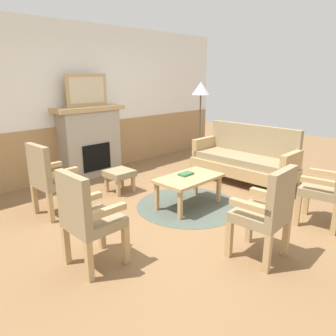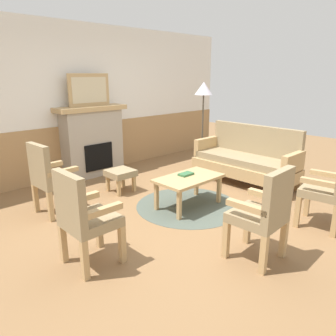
{
  "view_description": "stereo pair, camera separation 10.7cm",
  "coord_description": "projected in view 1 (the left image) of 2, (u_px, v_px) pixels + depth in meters",
  "views": [
    {
      "loc": [
        -3.11,
        -2.72,
        1.83
      ],
      "look_at": [
        0.0,
        0.35,
        0.55
      ],
      "focal_mm": 34.36,
      "sensor_mm": 36.0,
      "label": 1
    },
    {
      "loc": [
        -3.03,
        -2.79,
        1.83
      ],
      "look_at": [
        0.0,
        0.35,
        0.55
      ],
      "focal_mm": 34.36,
      "sensor_mm": 36.0,
      "label": 2
    }
  ],
  "objects": [
    {
      "name": "round_rug",
      "position": [
        188.0,
        205.0,
        4.65
      ],
      "size": [
        1.5,
        1.5,
        0.01
      ],
      "primitive_type": "cylinder",
      "color": "#4C564C",
      "rests_on": "ground_plane"
    },
    {
      "name": "armchair_front_center",
      "position": [
        267.0,
        210.0,
        3.18
      ],
      "size": [
        0.5,
        0.5,
        0.98
      ],
      "color": "tan",
      "rests_on": "ground_plane"
    },
    {
      "name": "floor_lamp_by_couch",
      "position": [
        201.0,
        94.0,
        6.44
      ],
      "size": [
        0.36,
        0.36,
        1.68
      ],
      "color": "#332D28",
      "rests_on": "ground_plane"
    },
    {
      "name": "fireplace",
      "position": [
        90.0,
        141.0,
        5.87
      ],
      "size": [
        1.3,
        0.44,
        1.28
      ],
      "color": "#A39989",
      "rests_on": "ground_plane"
    },
    {
      "name": "ground_plane",
      "position": [
        186.0,
        211.0,
        4.47
      ],
      "size": [
        14.0,
        14.0,
        0.0
      ],
      "primitive_type": "plane",
      "color": "olive"
    },
    {
      "name": "wall_back",
      "position": [
        80.0,
        104.0,
        5.85
      ],
      "size": [
        7.2,
        0.14,
        2.7
      ],
      "color": "white",
      "rests_on": "ground_plane"
    },
    {
      "name": "armchair_front_left",
      "position": [
        330.0,
        185.0,
        3.9
      ],
      "size": [
        0.54,
        0.54,
        0.98
      ],
      "color": "tan",
      "rests_on": "ground_plane"
    },
    {
      "name": "armchair_by_window_left",
      "position": [
        87.0,
        216.0,
        3.05
      ],
      "size": [
        0.48,
        0.48,
        0.98
      ],
      "color": "tan",
      "rests_on": "ground_plane"
    },
    {
      "name": "footstool",
      "position": [
        120.0,
        175.0,
        5.12
      ],
      "size": [
        0.4,
        0.4,
        0.36
      ],
      "color": "tan",
      "rests_on": "ground_plane"
    },
    {
      "name": "armchair_near_fireplace",
      "position": [
        50.0,
        176.0,
        4.21
      ],
      "size": [
        0.5,
        0.5,
        0.98
      ],
      "color": "tan",
      "rests_on": "ground_plane"
    },
    {
      "name": "book_on_table",
      "position": [
        186.0,
        174.0,
        4.6
      ],
      "size": [
        0.22,
        0.14,
        0.03
      ],
      "primitive_type": "cube",
      "rotation": [
        0.0,
        0.0,
        0.02
      ],
      "color": "#33663D",
      "rests_on": "coffee_table"
    },
    {
      "name": "coffee_table",
      "position": [
        189.0,
        180.0,
        4.54
      ],
      "size": [
        0.96,
        0.56,
        0.44
      ],
      "color": "tan",
      "rests_on": "ground_plane"
    },
    {
      "name": "couch",
      "position": [
        244.0,
        160.0,
        5.57
      ],
      "size": [
        0.7,
        1.8,
        0.98
      ],
      "color": "tan",
      "rests_on": "ground_plane"
    },
    {
      "name": "framed_picture",
      "position": [
        87.0,
        90.0,
        5.61
      ],
      "size": [
        0.8,
        0.04,
        0.56
      ],
      "color": "tan",
      "rests_on": "fireplace"
    }
  ]
}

